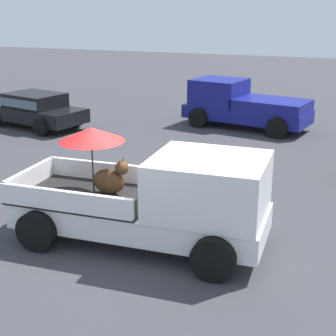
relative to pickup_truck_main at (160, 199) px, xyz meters
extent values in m
plane|color=#38383D|center=(-0.43, -0.03, -0.98)|extent=(80.00, 80.00, 0.00)
cylinder|color=black|center=(1.27, 1.04, -0.58)|extent=(0.81, 0.32, 0.80)
cylinder|color=black|center=(1.37, -0.92, -0.58)|extent=(0.81, 0.32, 0.80)
cylinder|color=black|center=(-2.23, 0.86, -0.58)|extent=(0.81, 0.32, 0.80)
cylinder|color=black|center=(-2.13, -1.10, -0.58)|extent=(0.81, 0.32, 0.80)
cube|color=white|center=(-0.43, -0.03, -0.41)|extent=(5.09, 2.06, 0.50)
cube|color=white|center=(0.97, 0.04, 0.38)|extent=(2.19, 1.97, 1.08)
cube|color=#4C606B|center=(1.97, 0.09, 0.58)|extent=(0.15, 1.72, 0.64)
cube|color=black|center=(-1.58, -0.09, -0.13)|extent=(2.89, 1.98, 0.06)
cube|color=white|center=(-1.63, 0.83, 0.10)|extent=(2.80, 0.25, 0.40)
cube|color=white|center=(-1.53, -1.01, 0.10)|extent=(2.80, 0.25, 0.40)
cube|color=white|center=(-2.93, -0.16, 0.10)|extent=(0.20, 1.84, 0.40)
ellipsoid|color=#472D19|center=(-1.18, 0.11, 0.16)|extent=(0.70, 0.35, 0.52)
sphere|color=#472D19|center=(-0.88, 0.12, 0.48)|extent=(0.29, 0.29, 0.28)
cone|color=#472D19|center=(-0.88, 0.20, 0.62)|extent=(0.09, 0.09, 0.12)
cone|color=#472D19|center=(-0.88, 0.04, 0.62)|extent=(0.09, 0.09, 0.12)
cylinder|color=black|center=(-1.51, 0.07, 0.47)|extent=(0.03, 0.03, 1.13)
cone|color=red|center=(-1.51, 0.07, 1.13)|extent=(1.40, 1.40, 0.28)
cylinder|color=black|center=(-2.49, 9.87, -0.60)|extent=(0.79, 0.39, 0.76)
cylinder|color=black|center=(-2.14, 11.74, -0.60)|extent=(0.79, 0.39, 0.76)
cylinder|color=black|center=(0.66, 9.28, -0.60)|extent=(0.79, 0.39, 0.76)
cylinder|color=black|center=(1.01, 11.15, -0.60)|extent=(0.79, 0.39, 0.76)
cube|color=navy|center=(-0.74, 10.51, -0.43)|extent=(5.05, 2.65, 0.50)
cube|color=navy|center=(-1.92, 10.73, 0.32)|extent=(2.20, 2.12, 1.00)
cube|color=navy|center=(0.24, 10.33, 0.02)|extent=(2.98, 2.26, 0.40)
cylinder|color=black|center=(-9.63, 8.75, -0.65)|extent=(0.69, 0.36, 0.66)
cylinder|color=black|center=(-7.38, 6.45, -0.65)|extent=(0.69, 0.36, 0.66)
cylinder|color=black|center=(-7.00, 8.17, -0.65)|extent=(0.69, 0.36, 0.66)
cube|color=black|center=(-8.51, 7.60, -0.43)|extent=(4.58, 2.65, 0.52)
cube|color=black|center=(-8.41, 7.58, 0.07)|extent=(2.40, 2.02, 0.56)
cube|color=#4C606B|center=(-8.41, 7.58, 0.07)|extent=(2.36, 2.08, 0.32)
camera|label=1|loc=(3.48, -8.33, 3.57)|focal=53.34mm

